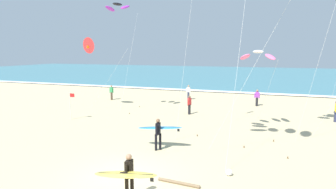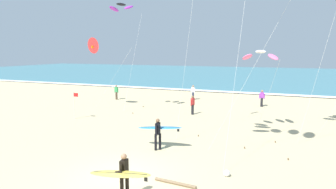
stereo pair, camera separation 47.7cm
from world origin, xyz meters
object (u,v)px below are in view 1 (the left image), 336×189
at_px(surfer_lead, 159,130).
at_px(bystander_purple_top, 257,98).
at_px(kite_delta_scarlet_close, 89,46).
at_px(bystander_green_top, 111,92).
at_px(bystander_yellow_top, 336,111).
at_px(lifeguard_flag, 71,103).
at_px(kite_arc_ivory_extra, 258,55).
at_px(beach_ball, 229,172).
at_px(driftwood_log, 179,183).
at_px(bystander_white_top, 188,92).
at_px(kite_arc_charcoal_low, 117,7).
at_px(bystander_red_top, 189,105).
at_px(surfer_trailing, 127,174).

bearing_deg(surfer_lead, bystander_purple_top, 72.89).
height_order(kite_delta_scarlet_close, bystander_green_top, kite_delta_scarlet_close).
bearing_deg(bystander_yellow_top, lifeguard_flag, -162.47).
distance_m(kite_arc_ivory_extra, beach_ball, 8.87).
bearing_deg(bystander_purple_top, bystander_green_top, -173.97).
xyz_separation_m(beach_ball, driftwood_log, (-1.76, -1.47, -0.08)).
xyz_separation_m(bystander_green_top, bystander_yellow_top, (20.71, -2.91, 0.00)).
relative_size(bystander_green_top, beach_ball, 5.68).
xyz_separation_m(bystander_white_top, beach_ball, (6.72, -17.76, -0.67)).
height_order(kite_arc_ivory_extra, bystander_green_top, kite_arc_ivory_extra).
relative_size(kite_arc_charcoal_low, kite_arc_ivory_extra, 1.72).
relative_size(surfer_lead, bystander_purple_top, 1.57).
bearing_deg(kite_arc_ivory_extra, bystander_red_top, 147.71).
bearing_deg(bystander_yellow_top, bystander_white_top, 155.87).
relative_size(kite_arc_ivory_extra, bystander_white_top, 3.32).
bearing_deg(lifeguard_flag, driftwood_log, -34.21).
height_order(kite_arc_charcoal_low, lifeguard_flag, kite_arc_charcoal_low).
bearing_deg(surfer_trailing, bystander_red_top, 96.82).
relative_size(surfer_lead, kite_arc_ivory_extra, 0.47).
bearing_deg(kite_arc_charcoal_low, bystander_yellow_top, 8.42).
bearing_deg(kite_arc_ivory_extra, bystander_yellow_top, 39.38).
height_order(bystander_white_top, bystander_purple_top, same).
xyz_separation_m(bystander_yellow_top, bystander_white_top, (-12.92, 5.79, 0.00)).
xyz_separation_m(surfer_trailing, bystander_red_top, (-1.70, 14.23, -0.24)).
bearing_deg(driftwood_log, kite_arc_ivory_extra, 74.78).
relative_size(surfer_trailing, bystander_red_top, 1.44).
relative_size(bystander_red_top, bystander_green_top, 1.00).
distance_m(surfer_lead, lifeguard_flag, 9.57).
relative_size(surfer_lead, bystander_red_top, 1.57).
relative_size(bystander_red_top, driftwood_log, 0.91).
xyz_separation_m(bystander_purple_top, beach_ball, (-0.42, -16.46, -0.67)).
relative_size(kite_delta_scarlet_close, bystander_red_top, 4.05).
relative_size(kite_delta_scarlet_close, bystander_green_top, 4.05).
bearing_deg(bystander_purple_top, lifeguard_flag, -141.50).
bearing_deg(kite_arc_ivory_extra, bystander_purple_top, 91.51).
bearing_deg(bystander_purple_top, driftwood_log, -96.94).
bearing_deg(beach_ball, bystander_red_top, 113.51).
distance_m(kite_delta_scarlet_close, lifeguard_flag, 6.24).
bearing_deg(lifeguard_flag, bystander_white_top, 62.89).
bearing_deg(bystander_purple_top, bystander_red_top, -132.28).
bearing_deg(bystander_purple_top, surfer_lead, -107.11).
bearing_deg(kite_arc_charcoal_low, surfer_trailing, -59.94).
bearing_deg(surfer_lead, beach_ball, -27.70).
xyz_separation_m(kite_arc_ivory_extra, bystander_white_top, (-7.38, 10.33, -4.13)).
relative_size(kite_delta_scarlet_close, lifeguard_flag, 3.06).
height_order(bystander_yellow_top, bystander_purple_top, same).
bearing_deg(bystander_green_top, beach_ball, -45.74).
distance_m(bystander_red_top, beach_ball, 11.82).
height_order(bystander_white_top, lifeguard_flag, lifeguard_flag).
bearing_deg(surfer_lead, bystander_white_top, 99.84).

